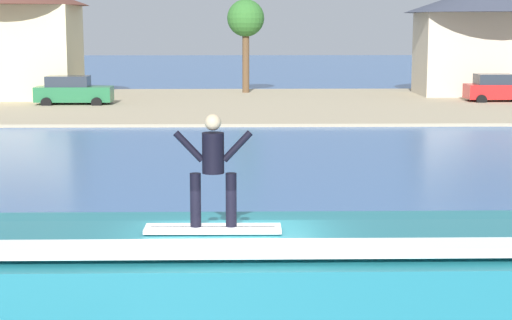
% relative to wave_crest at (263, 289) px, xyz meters
% --- Properties ---
extents(wave_crest, '(9.86, 3.73, 1.90)m').
position_rel_wave_crest_xyz_m(wave_crest, '(0.00, 0.00, 0.00)').
color(wave_crest, '#1F6F7A').
rests_on(wave_crest, ground_plane).
extents(surfboard, '(2.00, 0.51, 0.06)m').
position_rel_wave_crest_xyz_m(surfboard, '(-0.75, -0.36, 1.03)').
color(surfboard, white).
rests_on(surfboard, wave_crest).
extents(surfer, '(1.15, 0.32, 1.66)m').
position_rel_wave_crest_xyz_m(surfer, '(-0.73, -0.35, 1.99)').
color(surfer, black).
rests_on(surfer, surfboard).
extents(shoreline_bank, '(120.00, 23.25, 0.16)m').
position_rel_wave_crest_xyz_m(shoreline_bank, '(-0.48, 40.41, -0.81)').
color(shoreline_bank, tan).
rests_on(shoreline_bank, ground_plane).
extents(car_near_shore, '(4.56, 2.09, 1.86)m').
position_rel_wave_crest_xyz_m(car_near_shore, '(-10.32, 39.61, 0.05)').
color(car_near_shore, '#23663D').
rests_on(car_near_shore, ground_plane).
extents(car_far_shore, '(4.01, 2.18, 1.86)m').
position_rel_wave_crest_xyz_m(car_far_shore, '(15.85, 41.12, 0.05)').
color(car_far_shore, red).
rests_on(car_far_shore, ground_plane).
extents(house_with_chimney, '(9.58, 9.58, 8.39)m').
position_rel_wave_crest_xyz_m(house_with_chimney, '(-14.78, 44.27, 3.57)').
color(house_with_chimney, beige).
rests_on(house_with_chimney, ground_plane).
extents(house_gabled_white, '(11.08, 11.08, 7.57)m').
position_rel_wave_crest_xyz_m(house_gabled_white, '(16.48, 46.30, 3.73)').
color(house_gabled_white, beige).
rests_on(house_gabled_white, ground_plane).
extents(tree_short_bushy, '(2.60, 2.60, 6.66)m').
position_rel_wave_crest_xyz_m(tree_short_bushy, '(0.20, 48.52, 4.29)').
color(tree_short_bushy, brown).
rests_on(tree_short_bushy, ground_plane).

